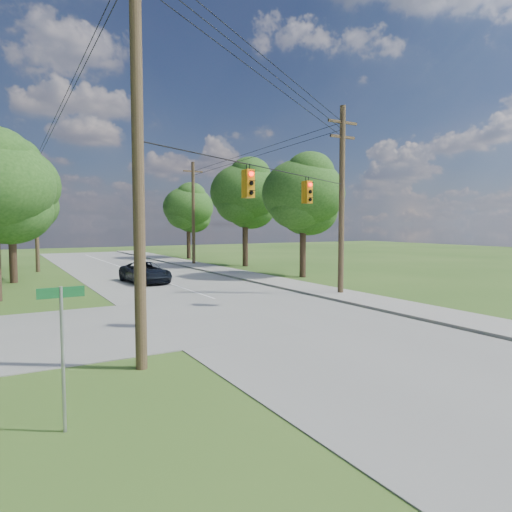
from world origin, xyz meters
TOP-DOWN VIEW (x-y plane):
  - ground at (0.00, 0.00)m, footprint 140.00×140.00m
  - main_road at (2.00, 5.00)m, footprint 10.00×100.00m
  - sidewalk_east at (8.70, 5.00)m, footprint 2.60×100.00m
  - pole_sw at (-4.60, 0.40)m, footprint 2.00×0.32m
  - pole_ne at (8.90, 8.00)m, footprint 2.00×0.32m
  - pole_north_e at (8.90, 30.00)m, footprint 2.00×0.32m
  - pole_north_w at (-5.00, 30.00)m, footprint 2.00×0.32m
  - power_lines at (1.50, 11.54)m, footprint 13.93×29.62m
  - traffic_signals at (2.55, 4.43)m, footprint 4.91×3.27m
  - tree_w_mid at (-7.00, 23.00)m, footprint 6.40×6.40m
  - tree_e_near at (12.00, 16.00)m, footprint 6.20×6.20m
  - tree_e_mid at (12.50, 26.00)m, footprint 6.60×6.60m
  - tree_e_far at (11.50, 38.00)m, footprint 5.80×5.80m
  - car_main_north at (0.73, 18.49)m, footprint 2.66×5.13m
  - street_name_sign at (-6.95, -2.68)m, footprint 0.84×0.07m

SIDE VIEW (x-z plane):
  - ground at x=0.00m, z-range 0.00..0.00m
  - main_road at x=2.00m, z-range 0.00..0.03m
  - sidewalk_east at x=8.70m, z-range 0.00..0.12m
  - car_main_north at x=0.73m, z-range 0.03..1.41m
  - street_name_sign at x=-6.95m, z-range 0.37..3.18m
  - pole_north_e at x=8.90m, z-range 0.13..10.13m
  - pole_north_w at x=-5.00m, z-range 0.13..10.13m
  - pole_ne at x=8.90m, z-range 0.22..10.72m
  - traffic_signals at x=2.55m, z-range 4.97..6.02m
  - tree_e_far at x=11.50m, z-range 1.76..10.08m
  - pole_sw at x=-4.60m, z-range 0.23..12.23m
  - tree_e_near at x=12.00m, z-range 1.85..10.66m
  - tree_w_mid at x=-7.00m, z-range 1.97..11.19m
  - tree_e_mid at x=12.50m, z-range 2.09..11.73m
  - power_lines at x=1.50m, z-range 6.69..11.62m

